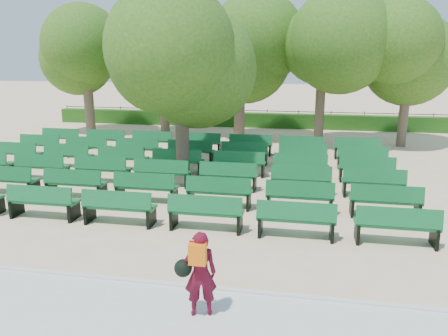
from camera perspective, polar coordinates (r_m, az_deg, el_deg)
name	(u,v)px	position (r m, az deg, el deg)	size (l,w,h in m)	color
ground	(198,191)	(14.71, -3.37, -3.01)	(120.00, 120.00, 0.00)	beige
paving	(97,314)	(8.33, -16.30, -17.82)	(30.00, 2.20, 0.06)	silver
curb	(123,281)	(9.21, -13.03, -14.13)	(30.00, 0.12, 0.10)	silver
hedge	(251,120)	(28.10, 3.52, 6.29)	(26.00, 0.70, 0.90)	#1F5014
fence	(251,126)	(28.56, 3.61, 5.50)	(26.00, 0.10, 1.02)	black
tree_line	(242,138)	(24.26, 2.32, 3.94)	(21.80, 6.80, 7.04)	#39671B
bench_array	(172,176)	(16.25, -6.77, -1.03)	(1.96, 0.69, 1.22)	#10612E
tree_among	(181,69)	(16.26, -5.68, 12.79)	(4.42, 4.42, 5.97)	brown
person	(199,272)	(7.58, -3.31, -13.46)	(0.76, 0.51, 1.53)	#4F0B1C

